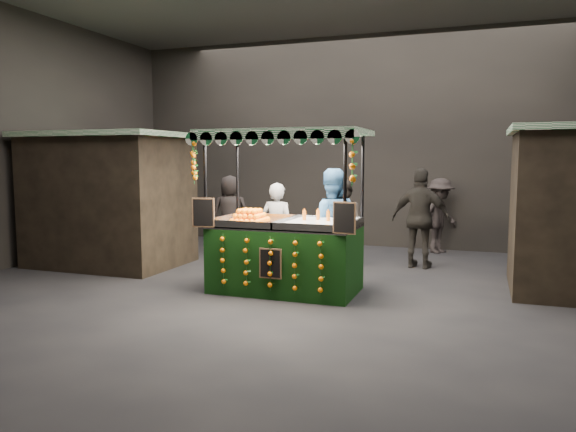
% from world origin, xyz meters
% --- Properties ---
extents(ground, '(12.00, 12.00, 0.00)m').
position_xyz_m(ground, '(0.00, 0.00, 0.00)').
color(ground, black).
rests_on(ground, ground).
extents(market_hall, '(12.10, 10.10, 5.05)m').
position_xyz_m(market_hall, '(0.00, 0.00, 3.38)').
color(market_hall, black).
rests_on(market_hall, ground).
extents(neighbour_stall_left, '(3.00, 2.20, 2.60)m').
position_xyz_m(neighbour_stall_left, '(-4.40, 1.00, 1.31)').
color(neighbour_stall_left, black).
rests_on(neighbour_stall_left, ground).
extents(juice_stall, '(2.62, 1.54, 2.53)m').
position_xyz_m(juice_stall, '(-0.36, 0.03, 0.79)').
color(juice_stall, black).
rests_on(juice_stall, ground).
extents(vendor_grey, '(0.62, 0.41, 1.67)m').
position_xyz_m(vendor_grey, '(-0.90, 1.09, 0.84)').
color(vendor_grey, slate).
rests_on(vendor_grey, ground).
extents(vendor_blue, '(1.12, 0.99, 1.94)m').
position_xyz_m(vendor_blue, '(0.16, 0.87, 0.97)').
color(vendor_blue, navy).
rests_on(vendor_blue, ground).
extents(shopper_0, '(0.69, 0.62, 1.58)m').
position_xyz_m(shopper_0, '(-4.37, 3.56, 0.79)').
color(shopper_0, black).
rests_on(shopper_0, ground).
extents(shopper_1, '(1.00, 0.89, 1.71)m').
position_xyz_m(shopper_1, '(0.08, 2.12, 0.85)').
color(shopper_1, '#2A2522').
rests_on(shopper_1, ground).
extents(shopper_2, '(1.19, 0.64, 1.92)m').
position_xyz_m(shopper_2, '(1.44, 2.67, 0.96)').
color(shopper_2, black).
rests_on(shopper_2, ground).
extents(shopper_3, '(1.10, 1.24, 1.67)m').
position_xyz_m(shopper_3, '(1.66, 4.54, 0.83)').
color(shopper_3, black).
rests_on(shopper_3, ground).
extents(shopper_4, '(0.99, 0.84, 1.73)m').
position_xyz_m(shopper_4, '(-2.76, 3.06, 0.86)').
color(shopper_4, black).
rests_on(shopper_4, ground).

